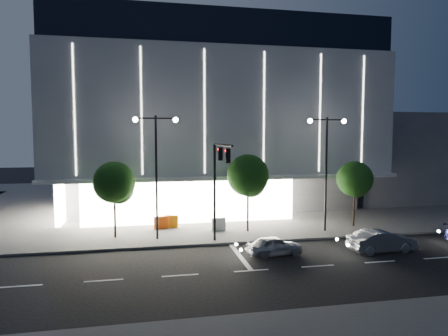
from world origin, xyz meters
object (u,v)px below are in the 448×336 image
car_lead (274,246)px  barrier_a (161,223)px  street_lamp_east (326,157)px  car_second (382,241)px  tree_right (355,181)px  tree_left (115,185)px  tree_mid (248,178)px  barrier_d (218,224)px  street_lamp_west (156,159)px  barrier_c (172,221)px  traffic_mast (218,174)px

car_lead → barrier_a: 10.55m
street_lamp_east → car_second: (1.31, -5.63, -5.23)m
tree_right → tree_left: bearing=180.0°
tree_mid → barrier_d: (-2.24, 0.57, -3.68)m
street_lamp_west → tree_left: street_lamp_west is taller
tree_mid → barrier_c: 7.25m
tree_left → tree_mid: tree_mid is taller
barrier_c → barrier_d: 3.96m
barrier_c → tree_mid: bearing=0.2°
tree_left → car_second: bearing=-21.0°
car_lead → car_second: bearing=-101.8°
traffic_mast → car_second: size_ratio=1.60×
tree_mid → car_second: (7.28, -6.65, -3.60)m
traffic_mast → barrier_a: size_ratio=6.43×
tree_right → car_lead: 11.18m
tree_left → car_lead: (10.16, -6.01, -3.42)m
tree_left → tree_right: bearing=-0.0°
tree_right → car_lead: bearing=-145.8°
tree_left → barrier_c: size_ratio=5.20×
street_lamp_east → barrier_d: bearing=169.0°
street_lamp_west → barrier_a: size_ratio=8.18×
car_second → tree_mid: bearing=44.3°
tree_left → tree_right: size_ratio=1.04×
traffic_mast → tree_left: size_ratio=1.24×
barrier_c → barrier_a: bearing=-138.3°
tree_right → car_second: tree_right is taller
tree_mid → car_second: 10.50m
street_lamp_east → car_lead: street_lamp_east is taller
tree_right → car_lead: size_ratio=1.54×
traffic_mast → barrier_d: (0.79, 4.25, -4.38)m
car_second → barrier_c: 15.86m
car_lead → barrier_a: (-6.81, 8.06, 0.04)m
traffic_mast → street_lamp_west: street_lamp_west is taller
barrier_d → tree_right: bearing=-8.5°
street_lamp_west → barrier_c: bearing=69.7°
street_lamp_west → barrier_d: size_ratio=8.18×
street_lamp_east → barrier_d: street_lamp_east is taller
tree_right → barrier_c: tree_right is taller
street_lamp_west → car_second: bearing=-21.5°
traffic_mast → tree_mid: (3.03, 3.68, -0.69)m
traffic_mast → tree_right: bearing=17.0°
traffic_mast → barrier_d: 6.15m
traffic_mast → barrier_a: 8.07m
tree_right → barrier_c: bearing=170.9°
tree_mid → barrier_a: tree_mid is taller
street_lamp_west → street_lamp_east: (13.00, 0.00, 0.00)m
traffic_mast → car_second: (10.31, -2.96, -4.30)m
street_lamp_west → street_lamp_east: size_ratio=1.00×
tree_right → barrier_c: (-14.78, 2.36, -3.23)m
barrier_a → barrier_c: same height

